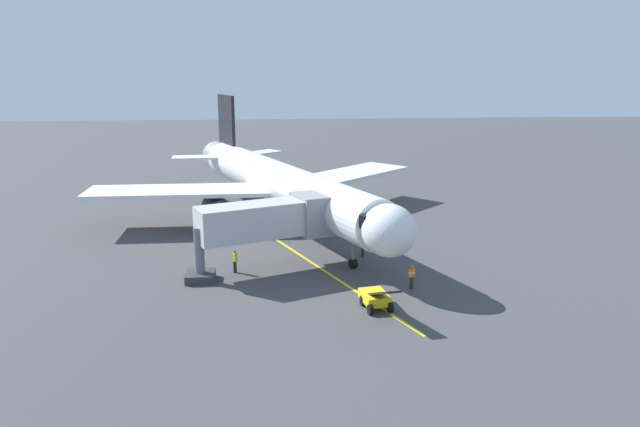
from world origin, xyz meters
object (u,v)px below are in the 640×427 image
(ground_crew_wing_walker, at_px, (235,261))
(ground_crew_loader, at_px, (363,246))
(ground_crew_marshaller, at_px, (412,277))
(jet_bridge, at_px, (273,220))
(airplane, at_px, (280,184))
(belt_loader_near_nose, at_px, (376,298))

(ground_crew_wing_walker, bearing_deg, ground_crew_loader, -163.51)
(ground_crew_marshaller, bearing_deg, jet_bridge, -28.33)
(ground_crew_marshaller, bearing_deg, airplane, -64.12)
(belt_loader_near_nose, bearing_deg, ground_crew_marshaller, -134.13)
(ground_crew_wing_walker, bearing_deg, airplane, -105.72)
(ground_crew_marshaller, relative_size, ground_crew_loader, 1.00)
(jet_bridge, bearing_deg, belt_loader_near_nose, 127.71)
(jet_bridge, bearing_deg, airplane, -93.64)
(jet_bridge, relative_size, ground_crew_wing_walker, 6.58)
(ground_crew_marshaller, xyz_separation_m, belt_loader_near_nose, (3.01, 3.10, -0.17))
(ground_crew_marshaller, bearing_deg, belt_loader_near_nose, 45.87)
(jet_bridge, relative_size, ground_crew_loader, 6.58)
(airplane, xyz_separation_m, ground_crew_wing_walker, (3.67, 13.04, -3.12))
(ground_crew_marshaller, height_order, ground_crew_wing_walker, same)
(ground_crew_marshaller, bearing_deg, ground_crew_wing_walker, -20.00)
(jet_bridge, xyz_separation_m, ground_crew_loader, (-7.06, -2.37, -2.88))
(ground_crew_loader, bearing_deg, ground_crew_wing_walker, 16.49)
(ground_crew_wing_walker, height_order, belt_loader_near_nose, belt_loader_near_nose)
(belt_loader_near_nose, bearing_deg, ground_crew_loader, -94.39)
(airplane, relative_size, ground_crew_loader, 22.59)
(ground_crew_wing_walker, bearing_deg, belt_loader_near_nose, 140.54)
(ground_crew_marshaller, height_order, ground_crew_loader, same)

